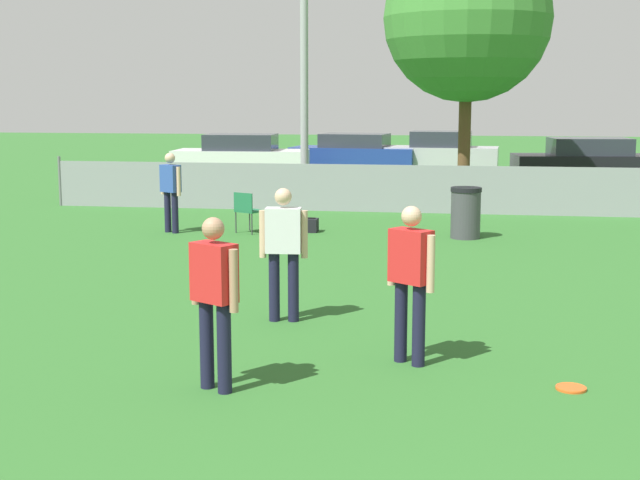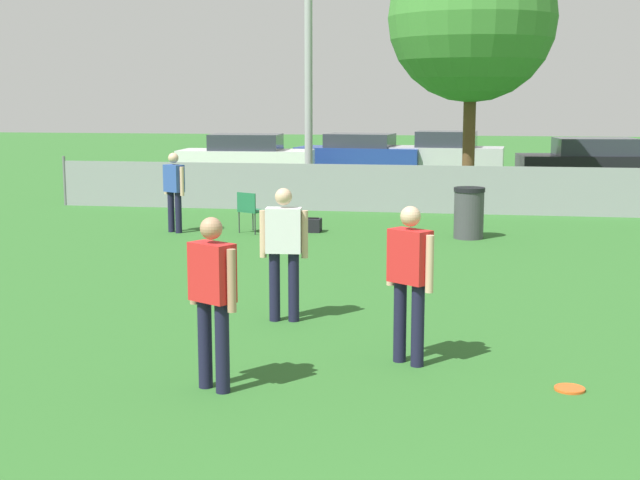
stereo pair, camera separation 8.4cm
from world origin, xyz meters
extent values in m
cube|color=gray|center=(0.00, 18.00, 0.55)|extent=(21.03, 0.03, 1.10)
cylinder|color=slate|center=(-10.52, 18.00, 0.61)|extent=(0.07, 0.07, 1.21)
cylinder|color=#9E9EA3|center=(-4.73, 19.75, 4.76)|extent=(0.20, 0.20, 9.53)
cylinder|color=brown|center=(-0.75, 21.10, 1.52)|extent=(0.32, 0.32, 3.03)
sphere|color=#3D7F33|center=(-0.75, 21.10, 4.65)|extent=(4.30, 4.30, 4.30)
cylinder|color=#191933|center=(-3.00, 5.14, 0.42)|extent=(0.13, 0.13, 0.83)
cylinder|color=#191933|center=(-2.80, 5.03, 0.42)|extent=(0.13, 0.13, 0.83)
cube|color=red|center=(-2.90, 5.08, 1.10)|extent=(0.47, 0.40, 0.53)
sphere|color=tan|center=(-2.90, 5.08, 1.49)|extent=(0.20, 0.20, 0.20)
cylinder|color=tan|center=(-3.12, 5.21, 1.05)|extent=(0.08, 0.08, 0.56)
cylinder|color=tan|center=(-2.69, 4.96, 1.05)|extent=(0.08, 0.08, 0.56)
cylinder|color=#191933|center=(-1.31, 6.26, 0.42)|extent=(0.13, 0.13, 0.83)
cylinder|color=#191933|center=(-1.12, 6.13, 0.42)|extent=(0.13, 0.13, 0.83)
cube|color=red|center=(-1.21, 6.19, 1.10)|extent=(0.47, 0.42, 0.53)
sphere|color=#D8AD8C|center=(-1.21, 6.19, 1.49)|extent=(0.20, 0.20, 0.20)
cylinder|color=#D8AD8C|center=(-1.42, 6.33, 1.05)|extent=(0.08, 0.08, 0.56)
cylinder|color=#D8AD8C|center=(-1.01, 6.05, 1.05)|extent=(0.08, 0.08, 0.56)
cylinder|color=#191933|center=(-2.91, 7.66, 0.42)|extent=(0.13, 0.13, 0.83)
cylinder|color=#191933|center=(-2.69, 7.68, 0.42)|extent=(0.13, 0.13, 0.83)
cube|color=silver|center=(-2.80, 7.67, 1.10)|extent=(0.43, 0.26, 0.53)
sphere|color=#D8AD8C|center=(-2.80, 7.67, 1.49)|extent=(0.20, 0.20, 0.20)
cylinder|color=#D8AD8C|center=(-3.05, 7.65, 1.05)|extent=(0.08, 0.08, 0.56)
cylinder|color=#D8AD8C|center=(-2.55, 7.69, 1.05)|extent=(0.08, 0.08, 0.56)
cylinder|color=#191933|center=(-6.30, 14.13, 0.40)|extent=(0.13, 0.13, 0.81)
cylinder|color=#191933|center=(-6.48, 14.24, 0.40)|extent=(0.13, 0.13, 0.81)
cube|color=#2D4C9E|center=(-6.39, 14.19, 1.07)|extent=(0.45, 0.39, 0.53)
sphere|color=#D8AD8C|center=(-6.39, 14.19, 1.47)|extent=(0.20, 0.20, 0.20)
cylinder|color=#D8AD8C|center=(-6.19, 14.07, 1.03)|extent=(0.08, 0.08, 0.56)
cylinder|color=#D8AD8C|center=(-6.59, 14.31, 1.03)|extent=(0.08, 0.08, 0.56)
cylinder|color=#E5591E|center=(0.30, 5.62, 0.01)|extent=(0.28, 0.28, 0.03)
torus|color=#E5591E|center=(0.30, 5.62, 0.01)|extent=(0.28, 0.28, 0.03)
cylinder|color=#333338|center=(-4.57, 14.53, 0.21)|extent=(0.02, 0.02, 0.42)
cylinder|color=#333338|center=(-4.94, 14.71, 0.21)|extent=(0.02, 0.02, 0.42)
cylinder|color=#333338|center=(-4.76, 14.16, 0.21)|extent=(0.02, 0.02, 0.42)
cylinder|color=#333338|center=(-5.13, 14.34, 0.21)|extent=(0.02, 0.02, 0.42)
cube|color=#1E663F|center=(-4.85, 14.44, 0.43)|extent=(0.62, 0.62, 0.03)
cube|color=#1E663F|center=(-4.95, 14.24, 0.63)|extent=(0.42, 0.23, 0.36)
cylinder|color=#3F3F44|center=(-0.68, 14.41, 0.44)|extent=(0.56, 0.56, 0.89)
cylinder|color=black|center=(-0.68, 14.41, 0.93)|extent=(0.58, 0.58, 0.08)
cube|color=black|center=(-3.85, 14.72, 0.13)|extent=(0.59, 0.32, 0.26)
cube|color=black|center=(-3.85, 14.72, 0.28)|extent=(0.50, 0.04, 0.02)
cylinder|color=black|center=(-6.79, 27.41, 0.31)|extent=(0.63, 0.21, 0.62)
cylinder|color=black|center=(-6.70, 25.79, 0.31)|extent=(0.63, 0.21, 0.62)
cylinder|color=black|center=(-9.53, 27.26, 0.31)|extent=(0.63, 0.21, 0.62)
cylinder|color=black|center=(-9.44, 25.64, 0.31)|extent=(0.63, 0.21, 0.62)
cube|color=white|center=(-8.12, 26.53, 0.54)|extent=(4.51, 2.08, 0.70)
cube|color=#2D333D|center=(-8.12, 26.53, 1.16)|extent=(2.38, 1.74, 0.53)
cylinder|color=black|center=(-3.16, 29.86, 0.34)|extent=(0.69, 0.26, 0.68)
cylinder|color=black|center=(-3.34, 28.28, 0.34)|extent=(0.69, 0.26, 0.68)
cylinder|color=black|center=(-5.90, 30.18, 0.34)|extent=(0.69, 0.26, 0.68)
cylinder|color=black|center=(-6.09, 28.60, 0.34)|extent=(0.69, 0.26, 0.68)
cube|color=navy|center=(-4.62, 29.23, 0.55)|extent=(4.63, 2.31, 0.64)
cube|color=#2D333D|center=(-4.62, 29.23, 1.11)|extent=(2.48, 1.85, 0.48)
cylinder|color=black|center=(-0.30, 29.77, 0.31)|extent=(0.64, 0.22, 0.63)
cylinder|color=black|center=(-0.38, 28.32, 0.31)|extent=(0.64, 0.22, 0.63)
cylinder|color=black|center=(-2.74, 29.91, 0.31)|extent=(0.64, 0.22, 0.63)
cylinder|color=black|center=(-2.83, 28.46, 0.31)|extent=(0.64, 0.22, 0.63)
cube|color=#B7B7BC|center=(-1.56, 29.11, 0.55)|extent=(4.04, 1.89, 0.73)
cube|color=#2D333D|center=(-1.56, 29.11, 1.19)|extent=(2.14, 1.58, 0.55)
cylinder|color=black|center=(4.32, 26.62, 0.34)|extent=(0.69, 0.26, 0.68)
cylinder|color=black|center=(1.55, 26.30, 0.34)|extent=(0.69, 0.26, 0.68)
cylinder|color=black|center=(1.72, 24.81, 0.34)|extent=(0.69, 0.26, 0.68)
cube|color=black|center=(3.02, 25.72, 0.56)|extent=(4.67, 2.23, 0.68)
cube|color=#2D333D|center=(3.02, 25.72, 1.16)|extent=(2.50, 1.77, 0.51)
camera|label=1|loc=(-0.71, -2.47, 2.65)|focal=50.00mm
camera|label=2|loc=(-0.63, -2.46, 2.65)|focal=50.00mm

